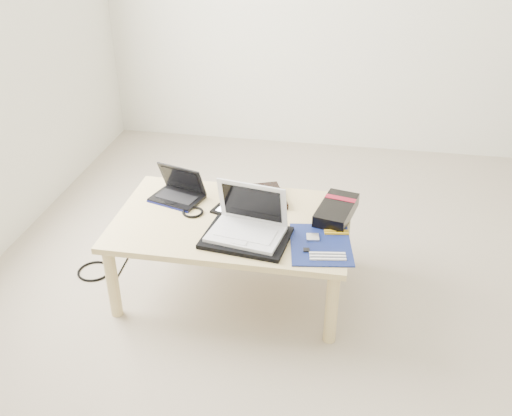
% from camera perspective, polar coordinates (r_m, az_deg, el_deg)
% --- Properties ---
extents(ground, '(4.00, 4.00, 0.00)m').
position_cam_1_polar(ground, '(2.75, 11.51, -11.20)').
color(ground, '#B2A290').
rests_on(ground, ground).
extents(coffee_table, '(1.10, 0.70, 0.40)m').
position_cam_1_polar(coffee_table, '(2.71, -2.39, -1.96)').
color(coffee_table, tan).
rests_on(coffee_table, ground).
extents(book, '(0.37, 0.34, 0.03)m').
position_cam_1_polar(book, '(2.82, -0.27, 1.01)').
color(book, black).
rests_on(book, coffee_table).
extents(netbook, '(0.28, 0.24, 0.17)m').
position_cam_1_polar(netbook, '(2.86, -7.76, 1.61)').
color(netbook, black).
rests_on(netbook, coffee_table).
extents(tablet, '(0.27, 0.24, 0.01)m').
position_cam_1_polar(tablet, '(2.74, -1.67, -0.13)').
color(tablet, black).
rests_on(tablet, coffee_table).
extents(remote, '(0.08, 0.23, 0.02)m').
position_cam_1_polar(remote, '(2.74, -0.34, -0.10)').
color(remote, '#BCBDC1').
rests_on(remote, coffee_table).
extents(neoprene_sleeve, '(0.40, 0.31, 0.02)m').
position_cam_1_polar(neoprene_sleeve, '(2.53, -0.99, -2.99)').
color(neoprene_sleeve, black).
rests_on(neoprene_sleeve, coffee_table).
extents(white_laptop, '(0.35, 0.28, 0.23)m').
position_cam_1_polar(white_laptop, '(2.52, -0.82, -1.54)').
color(white_laptop, silver).
rests_on(white_laptop, neoprene_sleeve).
extents(motherboard, '(0.31, 0.36, 0.02)m').
position_cam_1_polar(motherboard, '(2.51, 6.54, -3.62)').
color(motherboard, '#0C1A4F').
rests_on(motherboard, coffee_table).
extents(gpu_box, '(0.21, 0.32, 0.07)m').
position_cam_1_polar(gpu_box, '(2.71, 8.04, -0.24)').
color(gpu_box, black).
rests_on(gpu_box, coffee_table).
extents(cable_coil, '(0.12, 0.12, 0.01)m').
position_cam_1_polar(cable_coil, '(2.74, -6.34, -0.41)').
color(cable_coil, black).
rests_on(cable_coil, coffee_table).
extents(floor_cable_coil, '(0.23, 0.23, 0.01)m').
position_cam_1_polar(floor_cable_coil, '(3.12, -15.87, -6.09)').
color(floor_cable_coil, black).
rests_on(floor_cable_coil, ground).
extents(floor_cable_trail, '(0.03, 0.35, 0.01)m').
position_cam_1_polar(floor_cable_trail, '(3.13, -13.08, -5.58)').
color(floor_cable_trail, black).
rests_on(floor_cable_trail, ground).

